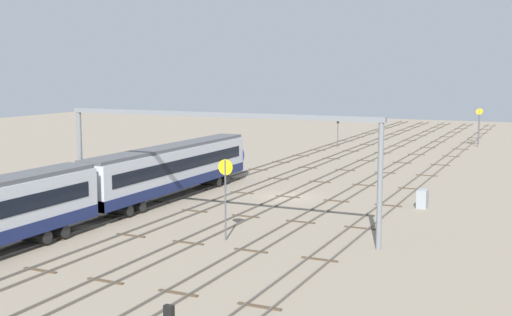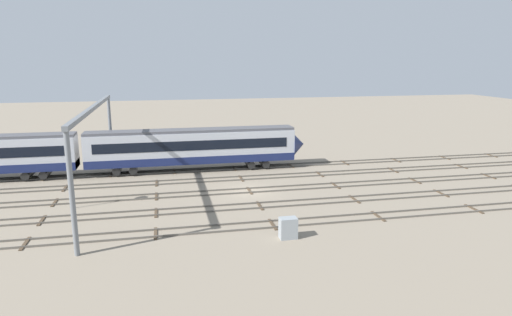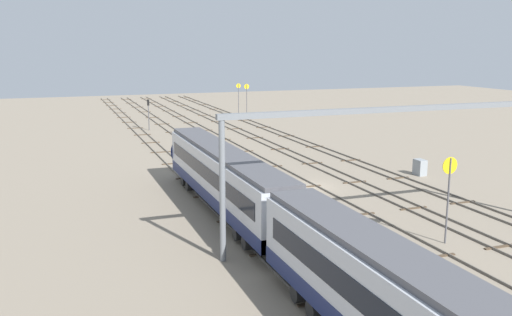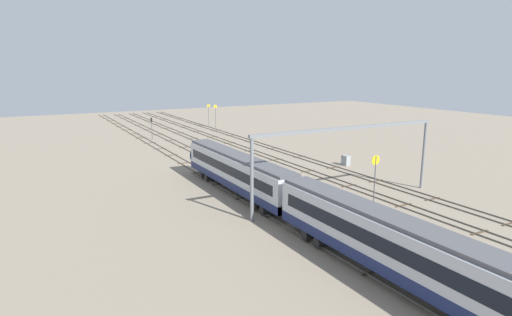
{
  "view_description": "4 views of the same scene",
  "coord_description": "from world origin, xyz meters",
  "px_view_note": "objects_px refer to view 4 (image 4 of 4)",
  "views": [
    {
      "loc": [
        -56.29,
        -22.72,
        11.86
      ],
      "look_at": [
        -0.36,
        3.11,
        3.59
      ],
      "focal_mm": 46.04,
      "sensor_mm": 36.0,
      "label": 1
    },
    {
      "loc": [
        -8.3,
        -42.33,
        12.99
      ],
      "look_at": [
        1.69,
        4.85,
        2.26
      ],
      "focal_mm": 31.49,
      "sensor_mm": 36.0,
      "label": 2
    },
    {
      "loc": [
        -44.35,
        21.41,
        12.61
      ],
      "look_at": [
        1.31,
        4.64,
        2.76
      ],
      "focal_mm": 38.88,
      "sensor_mm": 36.0,
      "label": 3
    },
    {
      "loc": [
        -49.79,
        31.52,
        15.16
      ],
      "look_at": [
        2.02,
        3.02,
        2.47
      ],
      "focal_mm": 29.52,
      "sensor_mm": 36.0,
      "label": 4
    }
  ],
  "objects_px": {
    "speed_sign_far_trackside": "(209,112)",
    "signal_light_trackside_departure": "(152,125)",
    "speed_sign_mid_trackside": "(375,172)",
    "speed_sign_near_foreground": "(215,113)",
    "relay_cabinet": "(346,160)",
    "overhead_gantry": "(349,143)"
  },
  "relations": [
    {
      "from": "speed_sign_far_trackside",
      "to": "signal_light_trackside_departure",
      "type": "xyz_separation_m",
      "value": [
        -14.25,
        19.15,
        -0.57
      ]
    },
    {
      "from": "overhead_gantry",
      "to": "signal_light_trackside_departure",
      "type": "height_order",
      "value": "overhead_gantry"
    },
    {
      "from": "speed_sign_far_trackside",
      "to": "signal_light_trackside_departure",
      "type": "height_order",
      "value": "speed_sign_far_trackside"
    },
    {
      "from": "overhead_gantry",
      "to": "speed_sign_near_foreground",
      "type": "height_order",
      "value": "overhead_gantry"
    },
    {
      "from": "signal_light_trackside_departure",
      "to": "speed_sign_near_foreground",
      "type": "bearing_deg",
      "value": -61.87
    },
    {
      "from": "overhead_gantry",
      "to": "speed_sign_far_trackside",
      "type": "relative_size",
      "value": 4.39
    },
    {
      "from": "speed_sign_near_foreground",
      "to": "speed_sign_mid_trackside",
      "type": "relative_size",
      "value": 1.03
    },
    {
      "from": "overhead_gantry",
      "to": "signal_light_trackside_departure",
      "type": "xyz_separation_m",
      "value": [
        54.16,
        7.79,
        -3.91
      ]
    },
    {
      "from": "signal_light_trackside_departure",
      "to": "speed_sign_mid_trackside",
      "type": "bearing_deg",
      "value": -170.09
    },
    {
      "from": "speed_sign_mid_trackside",
      "to": "relay_cabinet",
      "type": "bearing_deg",
      "value": -31.75
    },
    {
      "from": "overhead_gantry",
      "to": "relay_cabinet",
      "type": "bearing_deg",
      "value": -40.27
    },
    {
      "from": "relay_cabinet",
      "to": "speed_sign_near_foreground",
      "type": "bearing_deg",
      "value": 0.99
    },
    {
      "from": "overhead_gantry",
      "to": "speed_sign_near_foreground",
      "type": "xyz_separation_m",
      "value": [
        64.54,
        -11.63,
        -3.19
      ]
    },
    {
      "from": "speed_sign_far_trackside",
      "to": "relay_cabinet",
      "type": "relative_size",
      "value": 3.67
    },
    {
      "from": "speed_sign_near_foreground",
      "to": "speed_sign_mid_trackside",
      "type": "bearing_deg",
      "value": 171.82
    },
    {
      "from": "signal_light_trackside_departure",
      "to": "speed_sign_far_trackside",
      "type": "bearing_deg",
      "value": -53.34
    },
    {
      "from": "signal_light_trackside_departure",
      "to": "relay_cabinet",
      "type": "xyz_separation_m",
      "value": [
        -39.42,
        -20.28,
        -2.27
      ]
    },
    {
      "from": "speed_sign_near_foreground",
      "to": "speed_sign_far_trackside",
      "type": "bearing_deg",
      "value": 3.95
    },
    {
      "from": "speed_sign_near_foreground",
      "to": "relay_cabinet",
      "type": "distance_m",
      "value": 49.9
    },
    {
      "from": "speed_sign_mid_trackside",
      "to": "signal_light_trackside_departure",
      "type": "xyz_separation_m",
      "value": [
        56.3,
        9.84,
        -0.78
      ]
    },
    {
      "from": "speed_sign_mid_trackside",
      "to": "signal_light_trackside_departure",
      "type": "height_order",
      "value": "speed_sign_mid_trackside"
    },
    {
      "from": "speed_sign_far_trackside",
      "to": "speed_sign_mid_trackside",
      "type": "bearing_deg",
      "value": 172.48
    }
  ]
}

